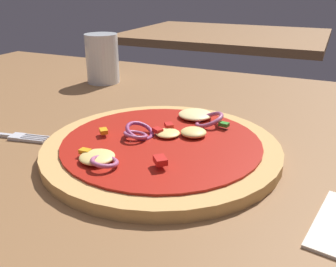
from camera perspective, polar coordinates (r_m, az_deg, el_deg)
dining_table at (r=0.46m, az=-5.05°, el=-5.85°), size 1.40×1.02×0.03m
pizza at (r=0.47m, az=-0.95°, el=-2.01°), size 0.30×0.30×0.04m
beer_glass at (r=0.81m, az=-10.05°, el=10.83°), size 0.07×0.07×0.10m
background_table at (r=1.64m, az=8.85°, el=14.63°), size 0.81×0.63×0.03m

